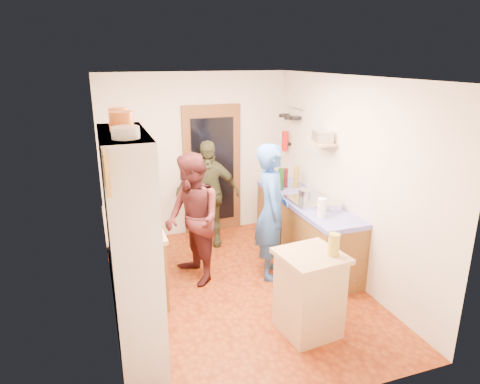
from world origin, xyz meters
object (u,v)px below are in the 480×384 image
hutch_body (133,250)px  person_left (194,218)px  right_counter_base (305,231)px  person_back (208,194)px  person_hob (274,212)px  island_base (309,295)px

hutch_body → person_left: 1.54m
right_counter_base → person_back: size_ratio=1.34×
person_hob → person_left: person_hob is taller
right_counter_base → island_base: 1.76m
person_back → person_hob: bearing=-51.5°
person_left → right_counter_base: bearing=80.8°
hutch_body → right_counter_base: hutch_body is taller
hutch_body → person_back: bearing=59.3°
person_back → right_counter_base: bearing=-23.7°
person_left → person_back: bearing=143.9°
person_hob → person_back: size_ratio=1.09×
island_base → person_back: person_back is taller
person_left → person_back: person_left is taller
person_left → island_base: bearing=18.3°
hutch_body → right_counter_base: size_ratio=1.00×
hutch_body → right_counter_base: (2.50, 1.30, -0.68)m
right_counter_base → person_hob: (-0.63, -0.32, 0.48)m
hutch_body → person_back: hutch_body is taller
person_hob → island_base: bearing=-168.0°
island_base → person_hob: size_ratio=0.48×
island_base → person_back: 2.59m
right_counter_base → person_left: bearing=-178.1°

